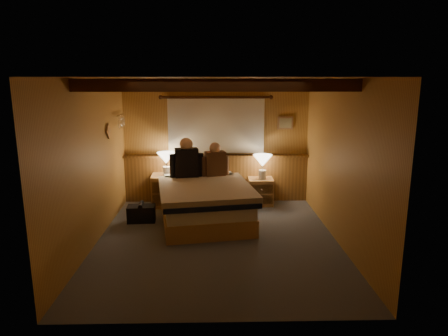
{
  "coord_description": "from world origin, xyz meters",
  "views": [
    {
      "loc": [
        -0.03,
        -5.67,
        2.38
      ],
      "look_at": [
        0.11,
        0.4,
        1.03
      ],
      "focal_mm": 32.0,
      "sensor_mm": 36.0,
      "label": 1
    }
  ],
  "objects_px": {
    "bed": "(205,202)",
    "person_left": "(186,161)",
    "lamp_left": "(166,159)",
    "person_right": "(215,162)",
    "nightstand_left": "(167,190)",
    "nightstand_right": "(261,191)",
    "duffel_bag": "(141,213)",
    "lamp_right": "(263,162)"
  },
  "relations": [
    {
      "from": "bed",
      "to": "lamp_right",
      "type": "distance_m",
      "value": 1.49
    },
    {
      "from": "person_right",
      "to": "duffel_bag",
      "type": "height_order",
      "value": "person_right"
    },
    {
      "from": "nightstand_right",
      "to": "duffel_bag",
      "type": "relative_size",
      "value": 1.06
    },
    {
      "from": "person_right",
      "to": "nightstand_left",
      "type": "bearing_deg",
      "value": 149.83
    },
    {
      "from": "lamp_right",
      "to": "duffel_bag",
      "type": "bearing_deg",
      "value": -158.05
    },
    {
      "from": "lamp_left",
      "to": "lamp_right",
      "type": "bearing_deg",
      "value": 0.73
    },
    {
      "from": "nightstand_right",
      "to": "bed",
      "type": "bearing_deg",
      "value": -138.11
    },
    {
      "from": "lamp_right",
      "to": "duffel_bag",
      "type": "distance_m",
      "value": 2.44
    },
    {
      "from": "nightstand_left",
      "to": "bed",
      "type": "bearing_deg",
      "value": -52.53
    },
    {
      "from": "bed",
      "to": "person_left",
      "type": "bearing_deg",
      "value": 111.08
    },
    {
      "from": "person_right",
      "to": "nightstand_right",
      "type": "bearing_deg",
      "value": 2.5
    },
    {
      "from": "lamp_right",
      "to": "person_left",
      "type": "relative_size",
      "value": 0.64
    },
    {
      "from": "nightstand_right",
      "to": "duffel_bag",
      "type": "height_order",
      "value": "nightstand_right"
    },
    {
      "from": "person_left",
      "to": "duffel_bag",
      "type": "distance_m",
      "value": 1.23
    },
    {
      "from": "lamp_left",
      "to": "lamp_right",
      "type": "relative_size",
      "value": 0.94
    },
    {
      "from": "person_right",
      "to": "duffel_bag",
      "type": "xyz_separation_m",
      "value": [
        -1.27,
        -0.63,
        -0.76
      ]
    },
    {
      "from": "lamp_right",
      "to": "person_left",
      "type": "bearing_deg",
      "value": -167.07
    },
    {
      "from": "nightstand_left",
      "to": "person_right",
      "type": "height_order",
      "value": "person_right"
    },
    {
      "from": "nightstand_left",
      "to": "nightstand_right",
      "type": "height_order",
      "value": "nightstand_left"
    },
    {
      "from": "bed",
      "to": "nightstand_left",
      "type": "distance_m",
      "value": 1.18
    },
    {
      "from": "lamp_left",
      "to": "person_left",
      "type": "xyz_separation_m",
      "value": [
        0.4,
        -0.3,
        0.03
      ]
    },
    {
      "from": "nightstand_right",
      "to": "person_right",
      "type": "bearing_deg",
      "value": -161.78
    },
    {
      "from": "bed",
      "to": "person_left",
      "type": "relative_size",
      "value": 2.88
    },
    {
      "from": "lamp_right",
      "to": "person_right",
      "type": "xyz_separation_m",
      "value": [
        -0.9,
        -0.24,
        0.06
      ]
    },
    {
      "from": "nightstand_left",
      "to": "lamp_right",
      "type": "bearing_deg",
      "value": -2.57
    },
    {
      "from": "bed",
      "to": "lamp_right",
      "type": "relative_size",
      "value": 4.49
    },
    {
      "from": "lamp_left",
      "to": "person_left",
      "type": "distance_m",
      "value": 0.51
    },
    {
      "from": "lamp_right",
      "to": "nightstand_right",
      "type": "bearing_deg",
      "value": 118.12
    },
    {
      "from": "lamp_left",
      "to": "person_left",
      "type": "relative_size",
      "value": 0.6
    },
    {
      "from": "nightstand_right",
      "to": "lamp_left",
      "type": "distance_m",
      "value": 1.92
    },
    {
      "from": "lamp_right",
      "to": "duffel_bag",
      "type": "xyz_separation_m",
      "value": [
        -2.17,
        -0.87,
        -0.7
      ]
    },
    {
      "from": "bed",
      "to": "lamp_left",
      "type": "bearing_deg",
      "value": 120.84
    },
    {
      "from": "bed",
      "to": "nightstand_right",
      "type": "distance_m",
      "value": 1.42
    },
    {
      "from": "bed",
      "to": "duffel_bag",
      "type": "relative_size",
      "value": 4.41
    },
    {
      "from": "lamp_left",
      "to": "duffel_bag",
      "type": "bearing_deg",
      "value": -112.09
    },
    {
      "from": "person_left",
      "to": "person_right",
      "type": "bearing_deg",
      "value": 0.3
    },
    {
      "from": "bed",
      "to": "lamp_left",
      "type": "xyz_separation_m",
      "value": [
        -0.74,
        0.87,
        0.57
      ]
    },
    {
      "from": "duffel_bag",
      "to": "lamp_right",
      "type": "bearing_deg",
      "value": 17.8
    },
    {
      "from": "bed",
      "to": "person_right",
      "type": "relative_size",
      "value": 3.33
    },
    {
      "from": "nightstand_left",
      "to": "lamp_left",
      "type": "height_order",
      "value": "lamp_left"
    },
    {
      "from": "lamp_right",
      "to": "lamp_left",
      "type": "bearing_deg",
      "value": -179.27
    },
    {
      "from": "bed",
      "to": "nightstand_left",
      "type": "xyz_separation_m",
      "value": [
        -0.75,
        0.9,
        -0.04
      ]
    }
  ]
}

